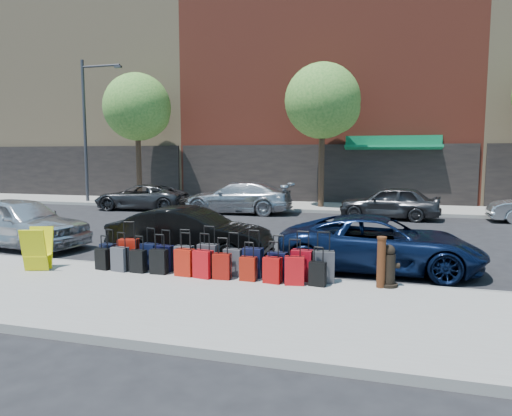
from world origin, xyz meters
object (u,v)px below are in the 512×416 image
(display_rack, at_px, (37,249))
(car_near_0, at_px, (19,222))
(suitcase_front_5, at_px, (208,259))
(bollard, at_px, (381,261))
(tree_left, at_px, (139,109))
(car_far_1, at_px, (238,198))
(fire_hydrant, at_px, (389,267))
(car_far_2, at_px, (389,202))
(streetlight, at_px, (88,122))
(tree_center, at_px, (325,103))
(car_near_1, at_px, (191,234))
(car_near_2, at_px, (380,243))
(car_far_0, at_px, (141,197))

(display_rack, relative_size, car_near_0, 0.21)
(suitcase_front_5, relative_size, bollard, 1.04)
(tree_left, bearing_deg, car_far_1, -21.92)
(fire_hydrant, xyz_separation_m, car_far_2, (0.08, 11.43, 0.19))
(streetlight, height_order, car_far_1, streetlight)
(tree_center, height_order, display_rack, tree_center)
(tree_center, bearing_deg, display_rack, -106.75)
(fire_hydrant, bearing_deg, car_far_2, 76.78)
(bollard, bearing_deg, car_near_0, 169.68)
(tree_left, distance_m, display_rack, 16.87)
(car_near_1, relative_size, car_far_2, 0.99)
(bollard, bearing_deg, display_rack, -174.74)
(tree_left, xyz_separation_m, car_near_1, (8.68, -12.60, -4.72))
(suitcase_front_5, xyz_separation_m, car_near_2, (3.63, 1.97, 0.18))
(bollard, bearing_deg, fire_hydrant, 38.74)
(car_far_1, bearing_deg, car_near_1, 9.39)
(tree_center, distance_m, display_rack, 16.41)
(suitcase_front_5, xyz_separation_m, car_far_2, (3.90, 11.50, 0.25))
(tree_center, xyz_separation_m, suitcase_front_5, (-0.66, -14.29, -4.93))
(streetlight, relative_size, suitcase_front_5, 7.54)
(display_rack, xyz_separation_m, car_far_1, (0.75, 12.33, 0.14))
(suitcase_front_5, distance_m, car_far_0, 14.38)
(suitcase_front_5, xyz_separation_m, fire_hydrant, (3.82, 0.06, 0.06))
(tree_center, bearing_deg, fire_hydrant, -77.48)
(suitcase_front_5, height_order, fire_hydrant, suitcase_front_5)
(car_far_1, xyz_separation_m, car_far_2, (7.01, -0.08, -0.04))
(tree_center, distance_m, car_near_1, 13.57)
(bollard, xyz_separation_m, car_far_0, (-12.07, 11.73, -0.02))
(suitcase_front_5, bearing_deg, car_far_0, 128.86)
(car_far_1, bearing_deg, car_far_0, -92.82)
(car_near_1, height_order, car_far_0, car_near_1)
(suitcase_front_5, relative_size, car_near_1, 0.25)
(bollard, height_order, display_rack, bollard)
(fire_hydrant, bearing_deg, suitcase_front_5, 168.11)
(streetlight, xyz_separation_m, suitcase_front_5, (12.78, -13.59, -4.18))
(display_rack, bearing_deg, tree_left, 94.17)
(tree_center, bearing_deg, car_near_1, -98.24)
(car_far_0, bearing_deg, car_near_2, 45.74)
(tree_center, distance_m, fire_hydrant, 15.36)
(display_rack, distance_m, car_far_2, 14.50)
(tree_center, relative_size, bollard, 7.15)
(car_far_2, bearing_deg, suitcase_front_5, -12.50)
(car_near_0, bearing_deg, car_far_0, 15.50)
(display_rack, distance_m, car_far_0, 13.23)
(streetlight, height_order, car_near_2, streetlight)
(tree_center, relative_size, car_far_1, 1.38)
(bollard, xyz_separation_m, car_far_2, (0.22, 11.55, 0.05))
(tree_center, distance_m, car_far_2, 6.34)
(streetlight, xyz_separation_m, display_rack, (8.92, -14.33, -4.04))
(tree_left, relative_size, bollard, 7.15)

